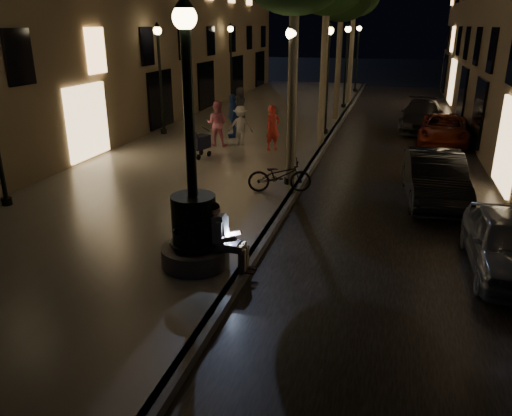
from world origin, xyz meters
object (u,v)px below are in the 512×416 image
(car_rear, at_px, (422,116))
(pedestrian_blue, at_px, (233,116))
(lamp_curb_b, at_px, (328,65))
(car_third, at_px, (443,129))
(lamp_left_c, at_px, (231,53))
(seated_man_laptop, at_px, (223,234))
(stroller, at_px, (199,142))
(lamp_curb_d, at_px, (358,49))
(lamp_left_b, at_px, (160,65))
(pedestrian_red, at_px, (273,128))
(fountain_lamppost, at_px, (194,219))
(pedestrian_dark, at_px, (240,104))
(pedestrian_pink, at_px, (217,123))
(bicycle, at_px, (280,176))
(car_second, at_px, (435,178))
(car_front, at_px, (507,243))
(lamp_curb_a, at_px, (291,85))
(lamp_curb_c, at_px, (347,55))
(pedestrian_white, at_px, (240,125))

(car_rear, relative_size, pedestrian_blue, 2.55)
(lamp_curb_b, relative_size, car_third, 1.09)
(lamp_left_c, height_order, car_rear, lamp_left_c)
(seated_man_laptop, height_order, stroller, seated_man_laptop)
(lamp_curb_b, xyz_separation_m, pedestrian_blue, (-3.80, -1.89, -2.09))
(lamp_curb_d, distance_m, lamp_left_b, 19.35)
(lamp_left_b, bearing_deg, pedestrian_red, -17.24)
(fountain_lamppost, bearing_deg, stroller, 111.00)
(pedestrian_dark, bearing_deg, pedestrian_pink, 176.00)
(lamp_curb_d, bearing_deg, pedestrian_blue, -102.00)
(fountain_lamppost, relative_size, bicycle, 2.77)
(car_second, distance_m, pedestrian_blue, 10.13)
(pedestrian_pink, bearing_deg, car_front, 134.64)
(lamp_left_b, bearing_deg, car_second, -27.57)
(lamp_curb_b, distance_m, bicycle, 9.20)
(lamp_curb_a, height_order, pedestrian_pink, lamp_curb_a)
(lamp_left_c, distance_m, pedestrian_dark, 6.61)
(lamp_curb_d, xyz_separation_m, bicycle, (-0.10, -24.84, -2.54))
(lamp_curb_c, height_order, pedestrian_white, lamp_curb_c)
(car_rear, bearing_deg, lamp_curb_c, 135.35)
(lamp_curb_b, distance_m, car_second, 9.38)
(pedestrian_red, xyz_separation_m, pedestrian_pink, (-2.37, 0.12, 0.03))
(pedestrian_blue, bearing_deg, stroller, -22.42)
(pedestrian_red, distance_m, bicycle, 5.34)
(lamp_left_c, xyz_separation_m, pedestrian_blue, (3.30, -9.89, -2.09))
(car_rear, height_order, pedestrian_white, pedestrian_white)
(lamp_curb_a, distance_m, pedestrian_blue, 7.50)
(fountain_lamppost, relative_size, lamp_curb_b, 1.08)
(lamp_curb_d, distance_m, car_rear, 13.87)
(car_third, distance_m, car_rear, 2.86)
(lamp_curb_d, distance_m, car_second, 24.46)
(pedestrian_dark, bearing_deg, car_front, -156.58)
(car_rear, xyz_separation_m, pedestrian_white, (-7.36, -6.27, 0.30))
(lamp_curb_d, relative_size, pedestrian_white, 3.01)
(pedestrian_dark, bearing_deg, lamp_curb_a, -167.08)
(lamp_curb_c, xyz_separation_m, car_front, (5.50, -20.20, -2.61))
(stroller, height_order, pedestrian_blue, pedestrian_blue)
(car_third, relative_size, pedestrian_pink, 2.42)
(lamp_curb_a, height_order, pedestrian_white, lamp_curb_a)
(car_front, height_order, pedestrian_blue, pedestrian_blue)
(pedestrian_blue, bearing_deg, lamp_left_c, 177.34)
(car_rear, bearing_deg, pedestrian_dark, -170.51)
(lamp_curb_c, height_order, pedestrian_blue, lamp_curb_c)
(lamp_curb_a, distance_m, lamp_curb_b, 8.00)
(seated_man_laptop, bearing_deg, pedestrian_white, 105.35)
(lamp_curb_c, xyz_separation_m, pedestrian_white, (-3.05, -11.21, -2.24))
(lamp_curb_b, relative_size, pedestrian_dark, 2.84)
(car_rear, relative_size, pedestrian_pink, 2.64)
(car_rear, distance_m, bicycle, 12.69)
(lamp_left_c, relative_size, car_second, 1.11)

